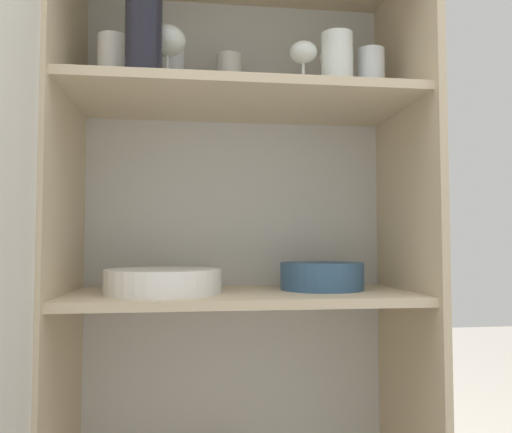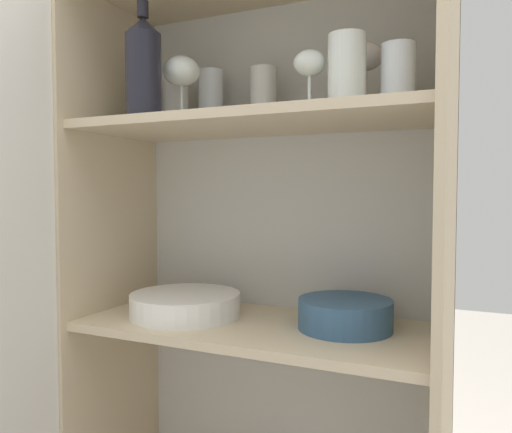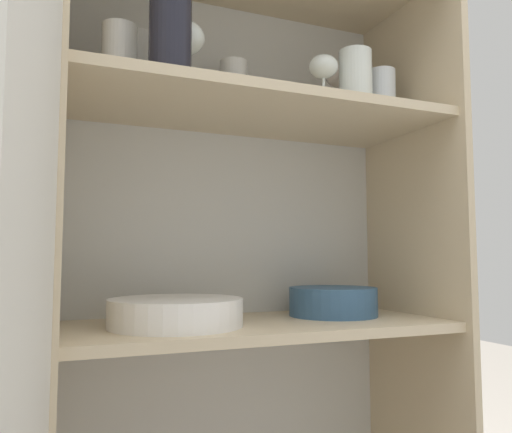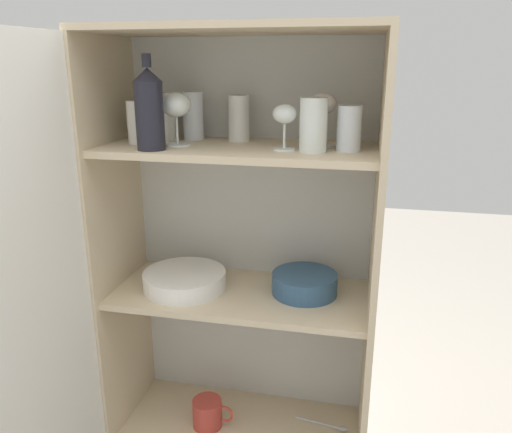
# 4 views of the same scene
# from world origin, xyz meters

# --- Properties ---
(cupboard_back_panel) EXTENTS (0.81, 0.02, 1.53)m
(cupboard_back_panel) POSITION_xyz_m (0.00, 0.35, 0.76)
(cupboard_back_panel) COLOR silver
(cupboard_back_panel) RESTS_ON ground_plane
(cupboard_side_left) EXTENTS (0.02, 0.38, 1.53)m
(cupboard_side_left) POSITION_xyz_m (-0.40, 0.17, 0.76)
(cupboard_side_left) COLOR #CCB793
(cupboard_side_left) RESTS_ON ground_plane
(cupboard_side_right) EXTENTS (0.02, 0.38, 1.53)m
(cupboard_side_right) POSITION_xyz_m (0.40, 0.17, 0.76)
(cupboard_side_right) COLOR #CCB793
(cupboard_side_right) RESTS_ON ground_plane
(shelf_board_middle) EXTENTS (0.78, 0.34, 0.02)m
(shelf_board_middle) POSITION_xyz_m (0.00, 0.17, 0.76)
(shelf_board_middle) COLOR beige
(shelf_board_upper) EXTENTS (0.78, 0.34, 0.02)m
(shelf_board_upper) POSITION_xyz_m (0.00, 0.17, 1.21)
(shelf_board_upper) COLOR beige
(cupboard_door) EXTENTS (0.05, 0.40, 1.53)m
(cupboard_door) POSITION_xyz_m (-0.42, -0.22, 0.76)
(cupboard_door) COLOR silver
(cupboard_door) RESTS_ON ground_plane
(tumbler_glass_0) EXTENTS (0.07, 0.07, 0.14)m
(tumbler_glass_0) POSITION_xyz_m (0.21, 0.12, 1.30)
(tumbler_glass_0) COLOR white
(tumbler_glass_0) RESTS_ON shelf_board_upper
(tumbler_glass_1) EXTENTS (0.06, 0.06, 0.14)m
(tumbler_glass_1) POSITION_xyz_m (-0.02, 0.27, 1.29)
(tumbler_glass_1) COLOR white
(tumbler_glass_1) RESTS_ON shelf_board_upper
(tumbler_glass_2) EXTENTS (0.07, 0.07, 0.14)m
(tumbler_glass_2) POSITION_xyz_m (-0.25, 0.23, 1.30)
(tumbler_glass_2) COLOR white
(tumbler_glass_2) RESTS_ON shelf_board_upper
(tumbler_glass_3) EXTENTS (0.06, 0.06, 0.14)m
(tumbler_glass_3) POSITION_xyz_m (-0.17, 0.27, 1.30)
(tumbler_glass_3) COLOR white
(tumbler_glass_3) RESTS_ON shelf_board_upper
(tumbler_glass_4) EXTENTS (0.07, 0.07, 0.12)m
(tumbler_glass_4) POSITION_xyz_m (0.31, 0.15, 1.28)
(tumbler_glass_4) COLOR white
(tumbler_glass_4) RESTS_ON shelf_board_upper
(tumbler_glass_5) EXTENTS (0.07, 0.07, 0.12)m
(tumbler_glass_5) POSITION_xyz_m (-0.29, 0.16, 1.29)
(tumbler_glass_5) COLOR white
(tumbler_glass_5) RESTS_ON shelf_board_upper
(wine_glass_0) EXTENTS (0.06, 0.06, 0.12)m
(wine_glass_0) POSITION_xyz_m (0.14, 0.13, 1.31)
(wine_glass_0) COLOR white
(wine_glass_0) RESTS_ON shelf_board_upper
(wine_glass_1) EXTENTS (0.08, 0.08, 0.15)m
(wine_glass_1) POSITION_xyz_m (-0.17, 0.14, 1.33)
(wine_glass_1) COLOR white
(wine_glass_1) RESTS_ON shelf_board_upper
(wine_glass_2) EXTENTS (0.08, 0.08, 0.15)m
(wine_glass_2) POSITION_xyz_m (0.23, 0.21, 1.33)
(wine_glass_2) COLOR silver
(wine_glass_2) RESTS_ON shelf_board_upper
(wine_bottle) EXTENTS (0.08, 0.08, 0.25)m
(wine_bottle) POSITION_xyz_m (-0.22, 0.06, 1.33)
(wine_bottle) COLOR black
(wine_bottle) RESTS_ON shelf_board_upper
(plate_stack_white) EXTENTS (0.26, 0.26, 0.05)m
(plate_stack_white) POSITION_xyz_m (-0.18, 0.16, 0.80)
(plate_stack_white) COLOR white
(plate_stack_white) RESTS_ON shelf_board_middle
(mixing_bowl_large) EXTENTS (0.20, 0.20, 0.06)m
(mixing_bowl_large) POSITION_xyz_m (0.20, 0.20, 0.81)
(mixing_bowl_large) COLOR #33567A
(mixing_bowl_large) RESTS_ON shelf_board_middle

